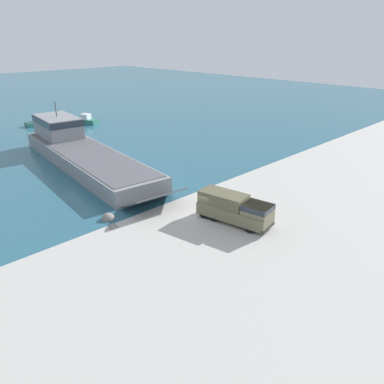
% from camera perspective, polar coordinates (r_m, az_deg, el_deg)
% --- Properties ---
extents(ground_plane, '(240.00, 240.00, 0.00)m').
position_cam_1_polar(ground_plane, '(40.38, 1.69, -3.41)').
color(ground_plane, '#B7B5AD').
extents(landing_craft, '(11.43, 37.27, 7.93)m').
position_cam_1_polar(landing_craft, '(59.70, -16.89, 6.35)').
color(landing_craft, gray).
rests_on(landing_craft, ground_plane).
extents(military_truck, '(3.78, 8.13, 2.94)m').
position_cam_1_polar(military_truck, '(38.30, 6.52, -2.46)').
color(military_truck, '#6B664C').
rests_on(military_truck, ground_plane).
extents(soldier_on_ramp, '(0.50, 0.38, 1.71)m').
position_cam_1_polar(soldier_on_ramp, '(41.66, 7.63, -1.26)').
color(soldier_on_ramp, '#4C4738').
rests_on(soldier_on_ramp, ground_plane).
extents(moored_boat_a, '(6.81, 2.71, 1.86)m').
position_cam_1_polar(moored_boat_a, '(88.01, -21.91, 9.86)').
color(moored_boat_a, '#2D7060').
rests_on(moored_boat_a, ground_plane).
extents(moored_boat_b, '(4.88, 6.72, 2.09)m').
position_cam_1_polar(moored_boat_b, '(86.72, -16.08, 10.49)').
color(moored_boat_b, '#2D7060').
rests_on(moored_boat_b, ground_plane).
extents(cargo_crate, '(0.72, 0.85, 0.69)m').
position_cam_1_polar(cargo_crate, '(39.58, 7.76, -3.64)').
color(cargo_crate, '#4C4738').
rests_on(cargo_crate, ground_plane).
extents(shoreline_rock_a, '(0.90, 0.90, 0.90)m').
position_cam_1_polar(shoreline_rock_a, '(38.45, -11.91, -5.35)').
color(shoreline_rock_a, gray).
rests_on(shoreline_rock_a, ground_plane).
extents(shoreline_rock_b, '(1.39, 1.39, 1.39)m').
position_cam_1_polar(shoreline_rock_b, '(40.26, -12.63, -4.07)').
color(shoreline_rock_b, gray).
rests_on(shoreline_rock_b, ground_plane).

